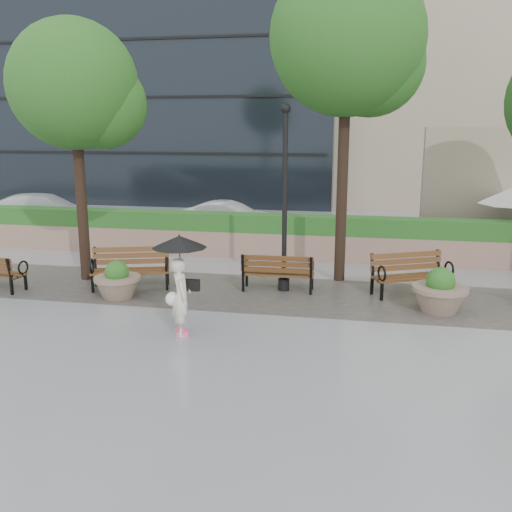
% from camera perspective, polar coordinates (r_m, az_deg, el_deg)
% --- Properties ---
extents(ground, '(100.00, 100.00, 0.00)m').
position_cam_1_polar(ground, '(11.39, -3.37, -7.95)').
color(ground, gray).
rests_on(ground, ground).
extents(cobble_strip, '(28.00, 3.20, 0.01)m').
position_cam_1_polar(cobble_strip, '(14.15, -0.34, -3.69)').
color(cobble_strip, '#383330').
rests_on(cobble_strip, ground).
extents(hedge_wall, '(24.00, 0.80, 1.35)m').
position_cam_1_polar(hedge_wall, '(17.83, 2.23, 1.97)').
color(hedge_wall, '#8E6B5C').
rests_on(hedge_wall, ground).
extents(asphalt_street, '(40.00, 7.00, 0.00)m').
position_cam_1_polar(asphalt_street, '(21.84, 3.85, 2.22)').
color(asphalt_street, black).
rests_on(asphalt_street, ground).
extents(bench_1, '(2.04, 1.30, 1.03)m').
position_cam_1_polar(bench_1, '(14.79, -12.39, -2.05)').
color(bench_1, '#583619').
rests_on(bench_1, ground).
extents(bench_2, '(1.79, 0.75, 0.95)m').
position_cam_1_polar(bench_2, '(14.27, 2.20, -2.40)').
color(bench_2, '#583619').
rests_on(bench_2, ground).
extents(bench_3, '(2.01, 1.49, 1.01)m').
position_cam_1_polar(bench_3, '(14.41, 15.17, -2.62)').
color(bench_3, '#583619').
rests_on(bench_3, ground).
extents(planter_left, '(1.10, 1.10, 0.92)m').
position_cam_1_polar(planter_left, '(14.05, -13.69, -2.69)').
color(planter_left, '#7F6B56').
rests_on(planter_left, ground).
extents(planter_right, '(1.22, 1.22, 1.02)m').
position_cam_1_polar(planter_right, '(13.28, 17.90, -3.69)').
color(planter_right, '#7F6B56').
rests_on(planter_right, ground).
extents(lamppost, '(0.28, 0.28, 4.56)m').
position_cam_1_polar(lamppost, '(13.96, 2.88, 4.56)').
color(lamppost, black).
rests_on(lamppost, ground).
extents(tree_0, '(3.35, 3.24, 6.67)m').
position_cam_1_polar(tree_0, '(15.57, -17.11, 15.53)').
color(tree_0, black).
rests_on(tree_0, ground).
extents(tree_1, '(3.85, 3.82, 8.06)m').
position_cam_1_polar(tree_1, '(15.11, 9.71, 20.12)').
color(tree_1, black).
rests_on(tree_1, ground).
extents(car_left, '(5.27, 3.19, 1.43)m').
position_cam_1_polar(car_left, '(24.04, -20.30, 4.15)').
color(car_left, silver).
rests_on(car_left, ground).
extents(car_right, '(3.85, 1.54, 1.25)m').
position_cam_1_polar(car_right, '(21.55, -2.74, 3.77)').
color(car_right, silver).
rests_on(car_right, ground).
extents(pedestrian, '(1.08, 1.08, 1.98)m').
position_cam_1_polar(pedestrian, '(11.21, -7.57, -1.91)').
color(pedestrian, beige).
rests_on(pedestrian, ground).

